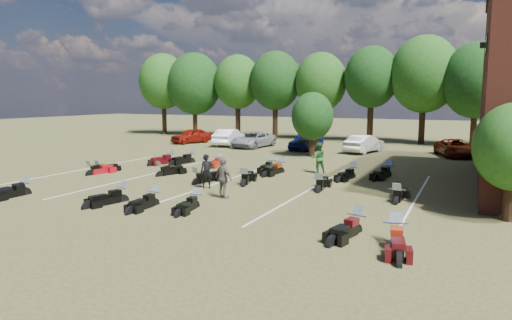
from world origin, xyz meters
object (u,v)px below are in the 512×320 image
Objects in this scene: car_4 at (306,140)px; motorcycle_14 at (171,163)px; motorcycle_0 at (25,193)px; motorcycle_7 at (91,175)px; motorcycle_3 at (195,208)px; car_0 at (191,136)px; person_grey at (223,178)px; person_green at (318,158)px; person_black at (207,171)px.

car_4 reaches higher than motorcycle_14.
motorcycle_7 is at bearing 107.73° from motorcycle_0.
car_4 is 22.24m from motorcycle_3.
car_0 is 25.48m from person_grey.
person_green is at bearing 53.84° from motorcycle_0.
motorcycle_3 is (1.72, -3.70, -0.86)m from person_black.
car_4 is 2.30× the size of motorcycle_3.
person_green is 8.63m from person_grey.
motorcycle_3 is at bearing -36.82° from car_0.
car_0 is 2.11× the size of motorcycle_3.
motorcycle_0 is at bearing 112.79° from motorcycle_7.
motorcycle_3 is at bearing -36.61° from motorcycle_14.
person_grey reaches higher than motorcycle_14.
person_grey reaches higher than car_4.
person_grey is 10.30m from motorcycle_7.
motorcycle_0 is at bearing 39.39° from person_grey.
person_green reaches higher than motorcycle_7.
person_grey is 2.28m from motorcycle_3.
car_0 is 1.98× the size of motorcycle_7.
person_black reaches higher than motorcycle_0.
motorcycle_14 reaches higher than motorcycle_3.
car_0 is 2.50× the size of person_black.
motorcycle_7 is (-7.04, -17.99, -0.80)m from car_4.
motorcycle_0 is at bearing 177.12° from person_black.
person_green is at bearing -15.83° from car_0.
person_grey is 0.76× the size of motorcycle_14.
person_green reaches higher than car_4.
person_green is at bearing -65.21° from car_4.
motorcycle_14 is (0.29, 11.28, 0.00)m from motorcycle_0.
motorcycle_14 reaches higher than motorcycle_0.
car_0 is at bearing -62.41° from motorcycle_7.
motorcycle_14 is (-10.54, -0.32, -0.92)m from person_green.
motorcycle_7 is at bearing 9.27° from person_grey.
person_black is (1.15, -18.33, 0.06)m from car_4.
person_black is 0.72× the size of motorcycle_14.
motorcycle_3 is (8.93, 1.06, 0.00)m from motorcycle_0.
motorcycle_3 is (-0.16, -2.08, -0.91)m from person_grey.
person_green is (16.97, -11.96, 0.19)m from car_0.
motorcycle_0 is at bearing -56.02° from car_0.
person_green reaches higher than person_grey.
motorcycle_3 is at bearing 44.22° from person_green.
motorcycle_14 is (1.27, 6.17, 0.00)m from motorcycle_7.
car_4 is 2.30× the size of motorcycle_0.
motorcycle_7 is (-8.19, 0.35, -0.86)m from person_black.
motorcycle_14 reaches higher than motorcycle_7.
person_green is at bearing 25.79° from person_black.
motorcycle_0 is at bearing -102.44° from car_4.
car_4 is 2.72× the size of person_black.
motorcycle_3 is at bearing 169.71° from motorcycle_7.
car_0 is 0.92× the size of car_4.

